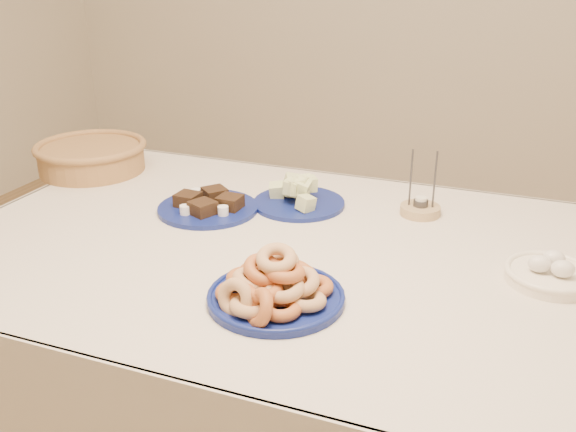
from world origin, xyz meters
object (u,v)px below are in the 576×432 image
(dining_table, at_px, (295,286))
(melon_plate, at_px, (298,195))
(egg_bowl, at_px, (550,273))
(candle_holder, at_px, (420,209))
(brownie_plate, at_px, (208,206))
(donut_platter, at_px, (274,288))
(wicker_basket, at_px, (91,156))

(dining_table, distance_m, melon_plate, 0.30)
(egg_bowl, bearing_deg, melon_plate, 161.59)
(dining_table, height_order, candle_holder, candle_holder)
(melon_plate, relative_size, brownie_plate, 0.83)
(candle_holder, bearing_deg, dining_table, -127.75)
(candle_holder, bearing_deg, brownie_plate, -161.21)
(donut_platter, height_order, melon_plate, donut_platter)
(brownie_plate, bearing_deg, melon_plate, 31.00)
(melon_plate, xyz_separation_m, wicker_basket, (-0.72, 0.04, 0.02))
(donut_platter, height_order, candle_holder, candle_holder)
(dining_table, height_order, brownie_plate, brownie_plate)
(melon_plate, relative_size, egg_bowl, 1.46)
(donut_platter, xyz_separation_m, melon_plate, (-0.14, 0.51, -0.00))
(brownie_plate, distance_m, candle_holder, 0.57)
(wicker_basket, xyz_separation_m, candle_holder, (1.05, 0.02, -0.03))
(brownie_plate, height_order, candle_holder, candle_holder)
(melon_plate, xyz_separation_m, candle_holder, (0.33, 0.06, -0.01))
(dining_table, bearing_deg, wicker_basket, 159.93)
(dining_table, height_order, donut_platter, donut_platter)
(wicker_basket, relative_size, candle_holder, 2.58)
(melon_plate, height_order, candle_holder, candle_holder)
(brownie_plate, height_order, wicker_basket, wicker_basket)
(brownie_plate, xyz_separation_m, candle_holder, (0.54, 0.18, 0.00))
(melon_plate, xyz_separation_m, brownie_plate, (-0.21, -0.13, -0.02))
(donut_platter, xyz_separation_m, brownie_plate, (-0.35, 0.38, -0.02))
(candle_holder, height_order, egg_bowl, candle_holder)
(donut_platter, relative_size, candle_holder, 2.06)
(melon_plate, xyz_separation_m, egg_bowl, (0.66, -0.22, -0.01))
(dining_table, height_order, melon_plate, melon_plate)
(wicker_basket, bearing_deg, candle_holder, 0.83)
(wicker_basket, bearing_deg, brownie_plate, -18.52)
(egg_bowl, bearing_deg, brownie_plate, 174.10)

